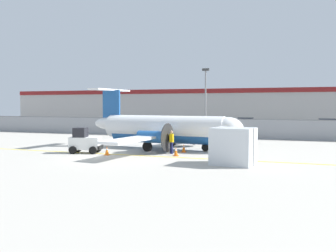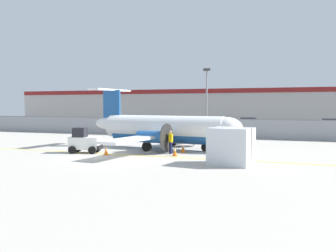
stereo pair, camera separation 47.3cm
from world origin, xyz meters
name	(u,v)px [view 1 (the left image)]	position (x,y,z in m)	size (l,w,h in m)	color
ground_plane	(125,155)	(0.00, 2.00, 0.00)	(140.00, 140.00, 0.01)	#ADA89E
perimeter_fence	(188,127)	(0.00, 18.00, 1.12)	(98.00, 0.10, 2.10)	gray
parking_lot_strip	(211,130)	(0.00, 29.50, 0.06)	(98.00, 17.00, 0.12)	#38383A
background_building	(233,107)	(0.00, 47.99, 3.26)	(91.00, 8.10, 6.50)	#BCB7B2
commuter_airplane	(166,129)	(1.61, 6.41, 1.60)	(13.42, 16.08, 4.92)	white
baggage_tug	(85,142)	(-3.24, 1.95, 0.86)	(2.52, 1.83, 1.88)	silver
ground_crew_worker	(171,141)	(2.96, 3.71, 0.95)	(0.48, 0.49, 1.70)	#191E4C
cargo_container	(233,146)	(8.04, 0.19, 1.10)	(2.65, 2.31, 2.20)	silver
traffic_cone_near_left	(176,151)	(3.64, 2.68, 0.31)	(0.36, 0.36, 0.64)	orange
traffic_cone_near_right	(184,148)	(3.56, 4.82, 0.31)	(0.36, 0.36, 0.64)	orange
traffic_cone_far_left	(107,151)	(-1.12, 1.47, 0.31)	(0.36, 0.36, 0.64)	orange
traffic_cone_far_right	(207,144)	(4.56, 7.98, 0.31)	(0.36, 0.36, 0.64)	orange
parked_car_0	(127,121)	(-15.40, 34.61, 0.89)	(4.32, 2.25, 1.58)	navy
parked_car_1	(134,124)	(-9.73, 24.80, 0.89)	(4.29, 2.19, 1.58)	#B28C19
parked_car_2	(170,124)	(-5.80, 28.61, 0.89)	(4.23, 2.07, 1.58)	#19662D
parked_car_3	(199,126)	(-0.33, 24.32, 0.89)	(4.32, 2.25, 1.58)	red
parked_car_4	(245,123)	(4.01, 34.74, 0.89)	(4.22, 2.04, 1.58)	#19662D
parked_car_5	(282,128)	(9.86, 23.68, 0.89)	(4.38, 2.42, 1.58)	#19662D
parked_car_6	(326,124)	(15.24, 34.02, 0.89)	(4.25, 2.09, 1.58)	slate
apron_light_pole	(206,98)	(2.65, 15.37, 4.30)	(0.70, 0.30, 7.27)	slate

